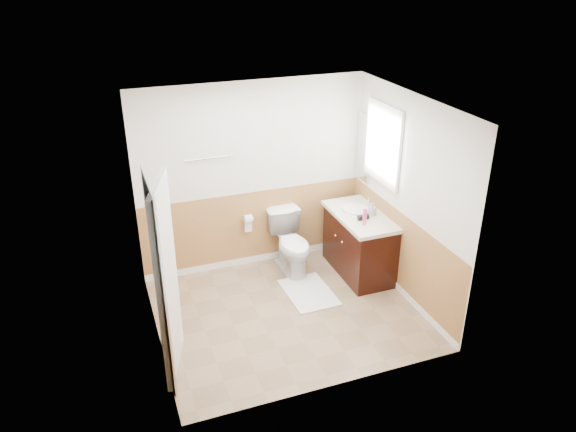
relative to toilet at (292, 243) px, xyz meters
name	(u,v)px	position (x,y,z in m)	size (l,w,h in m)	color
floor	(287,313)	(-0.40, -0.91, -0.40)	(3.00, 3.00, 0.00)	#8C7051
ceiling	(287,105)	(-0.40, -0.91, 2.10)	(3.00, 3.00, 0.00)	white
wall_back	(253,177)	(-0.40, 0.39, 0.85)	(3.00, 3.00, 0.00)	silver
wall_front	(338,278)	(-0.40, -2.21, 0.85)	(3.00, 3.00, 0.00)	silver
wall_left	(148,241)	(-1.90, -0.91, 0.85)	(3.00, 3.00, 0.00)	silver
wall_right	(407,199)	(1.10, -0.91, 0.85)	(3.00, 3.00, 0.00)	silver
wainscot_back	(254,229)	(-0.40, 0.38, 0.10)	(3.00, 3.00, 0.00)	#AF7646
wainscot_front	(334,344)	(-0.40, -2.20, 0.10)	(3.00, 3.00, 0.00)	#AF7646
wainscot_left	(157,303)	(-1.88, -0.91, 0.10)	(2.60, 2.60, 0.00)	#AF7646
wainscot_right	(400,255)	(1.09, -0.91, 0.10)	(2.60, 2.60, 0.00)	#AF7646
toilet	(292,243)	(0.00, 0.00, 0.00)	(0.45, 0.78, 0.80)	white
bath_mat	(309,292)	(0.00, -0.61, -0.39)	(0.55, 0.80, 0.02)	silver
vanity_cabinet	(359,245)	(0.82, -0.35, 0.00)	(0.55, 1.10, 0.80)	black
vanity_knob_left	(342,242)	(0.52, -0.45, 0.15)	(0.03, 0.03, 0.03)	silver
vanity_knob_right	(336,235)	(0.52, -0.25, 0.15)	(0.03, 0.03, 0.03)	silver
countertop	(360,216)	(0.81, -0.35, 0.43)	(0.60, 1.15, 0.05)	silver
sink_basin	(356,209)	(0.82, -0.20, 0.46)	(0.36, 0.36, 0.02)	white
faucet	(369,203)	(1.00, -0.20, 0.52)	(0.02, 0.02, 0.14)	silver
lotion_bottle	(365,216)	(0.72, -0.63, 0.56)	(0.05, 0.05, 0.22)	#EB3D7A
soap_dispenser	(372,209)	(0.94, -0.42, 0.54)	(0.08, 0.08, 0.17)	#8C949E
hair_dryer_body	(363,217)	(0.77, -0.50, 0.49)	(0.07, 0.07, 0.14)	black
hair_dryer_handle	(360,219)	(0.74, -0.48, 0.46)	(0.03, 0.03, 0.07)	black
mirror_panel	(363,147)	(1.08, 0.19, 1.15)	(0.02, 0.35, 0.90)	silver
window_frame	(383,144)	(1.07, -0.32, 1.35)	(0.04, 0.80, 1.00)	white
window_glass	(384,144)	(1.09, -0.32, 1.35)	(0.01, 0.70, 0.90)	white
door	(167,281)	(-1.80, -1.36, 0.62)	(0.05, 0.80, 2.04)	white
door_frame	(159,282)	(-1.87, -1.36, 0.63)	(0.02, 0.92, 2.10)	white
door_knob	(169,269)	(-1.74, -1.03, 0.55)	(0.06, 0.06, 0.06)	silver
towel_bar	(210,158)	(-0.95, 0.34, 1.20)	(0.02, 0.02, 0.62)	silver
tp_holder_bar	(248,219)	(-0.50, 0.32, 0.30)	(0.02, 0.02, 0.14)	silver
tp_roll	(248,219)	(-0.50, 0.32, 0.30)	(0.11, 0.11, 0.10)	white
tp_sheet	(248,226)	(-0.50, 0.32, 0.19)	(0.10, 0.01, 0.16)	white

